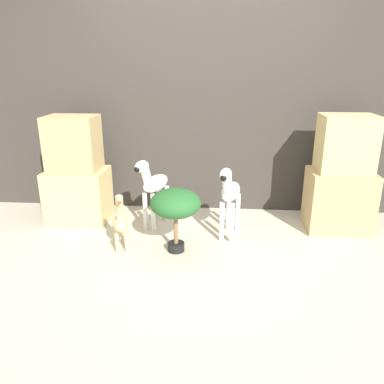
{
  "coord_description": "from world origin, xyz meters",
  "views": [
    {
      "loc": [
        0.14,
        -2.78,
        1.57
      ],
      "look_at": [
        -0.12,
        0.62,
        0.4
      ],
      "focal_mm": 35.0,
      "sensor_mm": 36.0,
      "label": 1
    }
  ],
  "objects_px": {
    "zebra_right": "(230,194)",
    "zebra_left": "(153,185)",
    "potted_palm_front": "(175,205)",
    "giraffe_figurine": "(120,221)"
  },
  "relations": [
    {
      "from": "zebra_right",
      "to": "zebra_left",
      "type": "relative_size",
      "value": 1.0
    },
    {
      "from": "zebra_left",
      "to": "potted_palm_front",
      "type": "height_order",
      "value": "zebra_left"
    },
    {
      "from": "zebra_right",
      "to": "giraffe_figurine",
      "type": "relative_size",
      "value": 1.29
    },
    {
      "from": "zebra_right",
      "to": "potted_palm_front",
      "type": "relative_size",
      "value": 1.28
    },
    {
      "from": "giraffe_figurine",
      "to": "potted_palm_front",
      "type": "distance_m",
      "value": 0.51
    },
    {
      "from": "zebra_left",
      "to": "giraffe_figurine",
      "type": "xyz_separation_m",
      "value": [
        -0.21,
        -0.51,
        -0.17
      ]
    },
    {
      "from": "zebra_right",
      "to": "potted_palm_front",
      "type": "bearing_deg",
      "value": -146.65
    },
    {
      "from": "giraffe_figurine",
      "to": "zebra_right",
      "type": "bearing_deg",
      "value": 18.26
    },
    {
      "from": "zebra_right",
      "to": "zebra_left",
      "type": "height_order",
      "value": "same"
    },
    {
      "from": "zebra_right",
      "to": "zebra_left",
      "type": "distance_m",
      "value": 0.77
    }
  ]
}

